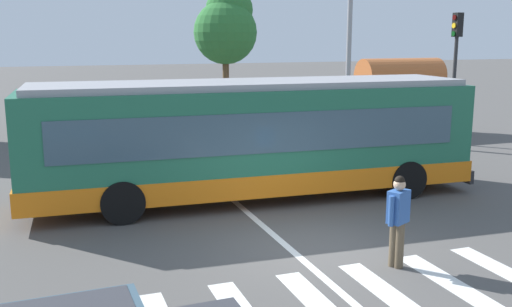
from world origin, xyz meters
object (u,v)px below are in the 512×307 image
parked_car_red (219,116)px  traffic_light_far_corner (455,58)px  parked_car_blue (160,120)px  city_transit_bus (253,138)px  bus_stop_shelter (400,78)px  parked_car_teal (93,124)px  background_tree_right (227,26)px  twin_arm_street_lamp (350,1)px  pedestrian_crossing_street (398,216)px

parked_car_red → traffic_light_far_corner: (7.88, -5.49, 2.60)m
parked_car_blue → parked_car_red: same height
city_transit_bus → bus_stop_shelter: 12.40m
city_transit_bus → parked_car_teal: 10.23m
parked_car_red → traffic_light_far_corner: 9.95m
background_tree_right → twin_arm_street_lamp: bearing=-79.5°
pedestrian_crossing_street → bus_stop_shelter: bus_stop_shelter is taller
traffic_light_far_corner → bus_stop_shelter: (-0.38, 3.08, -0.95)m
twin_arm_street_lamp → parked_car_red: bearing=144.1°
twin_arm_street_lamp → background_tree_right: (-1.92, 10.38, -0.78)m
background_tree_right → parked_car_blue: bearing=-124.9°
city_transit_bus → traffic_light_far_corner: size_ratio=2.31×
pedestrian_crossing_street → parked_car_red: (1.16, 15.52, -0.20)m
city_transit_bus → parked_car_blue: (-0.56, 9.94, -0.82)m
parked_car_red → traffic_light_far_corner: traffic_light_far_corner is taller
parked_car_blue → bus_stop_shelter: (10.12, -2.08, 1.65)m
pedestrian_crossing_street → parked_car_teal: pedestrian_crossing_street is taller
pedestrian_crossing_street → bus_stop_shelter: bearing=56.6°
bus_stop_shelter → twin_arm_street_lamp: twin_arm_street_lamp is taller
traffic_light_far_corner → pedestrian_crossing_street: bearing=-132.0°
twin_arm_street_lamp → background_tree_right: twin_arm_street_lamp is taller
parked_car_blue → city_transit_bus: bearing=-86.8°
pedestrian_crossing_street → parked_car_blue: pedestrian_crossing_street is taller
bus_stop_shelter → twin_arm_street_lamp: bearing=-164.4°
city_transit_bus → parked_car_red: 10.51m
bus_stop_shelter → background_tree_right: background_tree_right is taller
traffic_light_far_corner → twin_arm_street_lamp: bearing=146.6°
pedestrian_crossing_street → background_tree_right: 23.26m
parked_car_blue → bus_stop_shelter: 10.47m
parked_car_teal → traffic_light_far_corner: bearing=-20.2°
city_transit_bus → parked_car_red: bearing=78.6°
twin_arm_street_lamp → city_transit_bus: bearing=-133.0°
parked_car_blue → bus_stop_shelter: bus_stop_shelter is taller
traffic_light_far_corner → background_tree_right: 13.76m
city_transit_bus → pedestrian_crossing_street: 5.37m
twin_arm_street_lamp → parked_car_teal: bearing=165.0°
parked_car_teal → parked_car_blue: 2.73m
pedestrian_crossing_street → twin_arm_street_lamp: twin_arm_street_lamp is taller
parked_car_red → bus_stop_shelter: size_ratio=1.20×
parked_car_blue → parked_car_red: bearing=7.1°
city_transit_bus → traffic_light_far_corner: (9.94, 4.78, 1.78)m
traffic_light_far_corner → bus_stop_shelter: size_ratio=1.34×
pedestrian_crossing_street → parked_car_teal: bearing=105.7°
background_tree_right → bus_stop_shelter: bearing=-62.7°
parked_car_teal → twin_arm_street_lamp: twin_arm_street_lamp is taller
traffic_light_far_corner → background_tree_right: background_tree_right is taller
parked_car_red → parked_car_teal: bearing=-173.5°
pedestrian_crossing_street → twin_arm_street_lamp: size_ratio=0.19×
parked_car_blue → bus_stop_shelter: bearing=-11.6°
parked_car_teal → city_transit_bus: bearing=-71.2°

